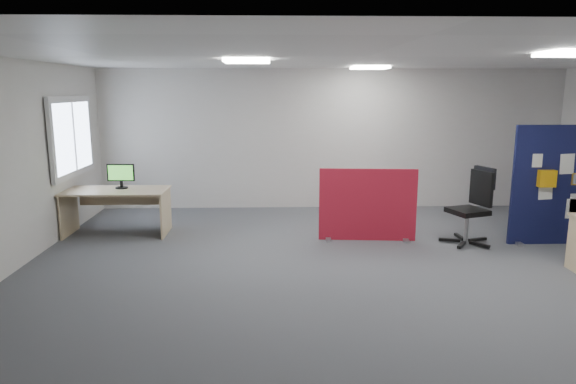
{
  "coord_description": "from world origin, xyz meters",
  "views": [
    {
      "loc": [
        -1.17,
        -6.47,
        2.3
      ],
      "look_at": [
        -0.97,
        0.03,
        1.0
      ],
      "focal_mm": 32.0,
      "sensor_mm": 36.0,
      "label": 1
    }
  ],
  "objects_px": {
    "second_desk": "(117,200)",
    "monitor_second": "(121,175)",
    "office_chair": "(474,201)",
    "red_divider": "(368,206)"
  },
  "relations": [
    {
      "from": "second_desk",
      "to": "monitor_second",
      "type": "height_order",
      "value": "monitor_second"
    },
    {
      "from": "second_desk",
      "to": "office_chair",
      "type": "relative_size",
      "value": 1.41
    },
    {
      "from": "second_desk",
      "to": "monitor_second",
      "type": "relative_size",
      "value": 3.67
    },
    {
      "from": "red_divider",
      "to": "second_desk",
      "type": "relative_size",
      "value": 0.93
    },
    {
      "from": "office_chair",
      "to": "second_desk",
      "type": "bearing_deg",
      "value": 152.8
    },
    {
      "from": "second_desk",
      "to": "monitor_second",
      "type": "bearing_deg",
      "value": 57.3
    },
    {
      "from": "red_divider",
      "to": "monitor_second",
      "type": "relative_size",
      "value": 3.4
    },
    {
      "from": "red_divider",
      "to": "office_chair",
      "type": "xyz_separation_m",
      "value": [
        1.58,
        -0.21,
        0.1
      ]
    },
    {
      "from": "second_desk",
      "to": "monitor_second",
      "type": "xyz_separation_m",
      "value": [
        0.06,
        0.09,
        0.4
      ]
    },
    {
      "from": "second_desk",
      "to": "office_chair",
      "type": "height_order",
      "value": "office_chair"
    }
  ]
}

